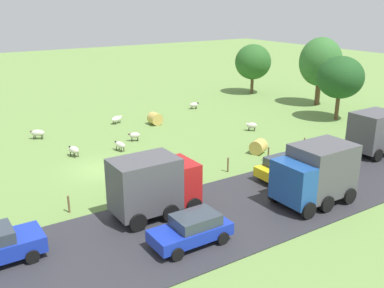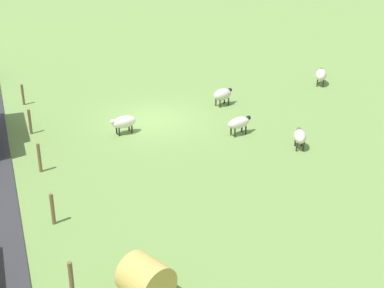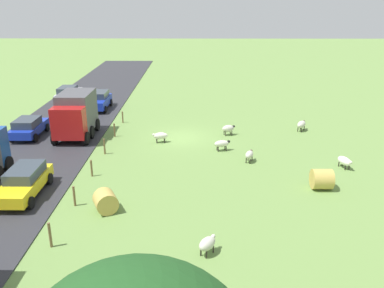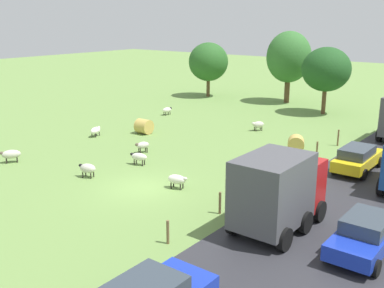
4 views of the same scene
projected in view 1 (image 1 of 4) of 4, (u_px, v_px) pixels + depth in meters
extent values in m
plane|color=#6B8E47|center=(100.00, 170.00, 30.87)|extent=(160.00, 160.00, 0.00)
cube|color=#2D2D33|center=(174.00, 230.00, 22.74)|extent=(8.00, 80.00, 0.06)
ellipsoid|color=beige|center=(252.00, 125.00, 39.86)|extent=(0.98, 1.07, 0.53)
ellipsoid|color=silver|center=(247.00, 124.00, 39.85)|extent=(0.30, 0.32, 0.20)
cylinder|color=#2D2823|center=(249.00, 130.00, 39.85)|extent=(0.07, 0.07, 0.31)
cylinder|color=#2D2823|center=(249.00, 129.00, 40.13)|extent=(0.07, 0.07, 0.31)
cylinder|color=#2D2823|center=(255.00, 130.00, 39.82)|extent=(0.07, 0.07, 0.31)
cylinder|color=#2D2823|center=(254.00, 129.00, 40.10)|extent=(0.07, 0.07, 0.31)
ellipsoid|color=silver|center=(194.00, 105.00, 47.88)|extent=(0.63, 1.05, 0.49)
ellipsoid|color=black|center=(198.00, 103.00, 48.03)|extent=(0.22, 0.28, 0.20)
cylinder|color=#2D2823|center=(196.00, 107.00, 48.21)|extent=(0.07, 0.07, 0.30)
cylinder|color=#2D2823|center=(197.00, 108.00, 47.97)|extent=(0.07, 0.07, 0.30)
cylinder|color=#2D2823|center=(191.00, 108.00, 47.99)|extent=(0.07, 0.07, 0.30)
cylinder|color=#2D2823|center=(192.00, 108.00, 47.76)|extent=(0.07, 0.07, 0.30)
ellipsoid|color=silver|center=(120.00, 145.00, 34.50)|extent=(1.15, 0.73, 0.47)
ellipsoid|color=black|center=(116.00, 142.00, 34.79)|extent=(0.30, 0.24, 0.20)
cylinder|color=#2D2823|center=(117.00, 148.00, 34.71)|extent=(0.07, 0.07, 0.36)
cylinder|color=#2D2823|center=(119.00, 148.00, 34.89)|extent=(0.07, 0.07, 0.36)
cylinder|color=#2D2823|center=(121.00, 150.00, 34.34)|extent=(0.07, 0.07, 0.36)
cylinder|color=#2D2823|center=(124.00, 149.00, 34.52)|extent=(0.07, 0.07, 0.36)
ellipsoid|color=white|center=(116.00, 119.00, 42.18)|extent=(0.88, 1.25, 0.52)
ellipsoid|color=silver|center=(120.00, 116.00, 42.55)|extent=(0.26, 0.31, 0.20)
cylinder|color=#2D2823|center=(118.00, 121.00, 42.60)|extent=(0.07, 0.07, 0.29)
cylinder|color=#2D2823|center=(120.00, 122.00, 42.44)|extent=(0.07, 0.07, 0.29)
cylinder|color=#2D2823|center=(113.00, 123.00, 42.13)|extent=(0.07, 0.07, 0.29)
cylinder|color=#2D2823|center=(115.00, 123.00, 41.96)|extent=(0.07, 0.07, 0.29)
ellipsoid|color=beige|center=(74.00, 150.00, 33.26)|extent=(1.09, 0.83, 0.55)
ellipsoid|color=black|center=(70.00, 147.00, 33.50)|extent=(0.30, 0.25, 0.20)
cylinder|color=#2D2823|center=(70.00, 154.00, 33.42)|extent=(0.07, 0.07, 0.34)
cylinder|color=#2D2823|center=(74.00, 153.00, 33.65)|extent=(0.07, 0.07, 0.34)
cylinder|color=#2D2823|center=(75.00, 156.00, 33.11)|extent=(0.07, 0.07, 0.34)
cylinder|color=#2D2823|center=(78.00, 155.00, 33.33)|extent=(0.07, 0.07, 0.34)
ellipsoid|color=beige|center=(135.00, 135.00, 36.95)|extent=(0.79, 1.02, 0.48)
ellipsoid|color=brown|center=(129.00, 134.00, 36.84)|extent=(0.27, 0.31, 0.20)
cylinder|color=#2D2823|center=(132.00, 140.00, 36.89)|extent=(0.07, 0.07, 0.35)
cylinder|color=#2D2823|center=(132.00, 139.00, 37.14)|extent=(0.07, 0.07, 0.35)
cylinder|color=#2D2823|center=(138.00, 139.00, 36.98)|extent=(0.07, 0.07, 0.35)
cylinder|color=#2D2823|center=(138.00, 138.00, 37.22)|extent=(0.07, 0.07, 0.35)
ellipsoid|color=silver|center=(124.00, 166.00, 30.05)|extent=(1.13, 0.70, 0.51)
ellipsoid|color=silver|center=(128.00, 167.00, 29.67)|extent=(0.29, 0.22, 0.20)
cylinder|color=#2D2823|center=(128.00, 172.00, 30.06)|extent=(0.07, 0.07, 0.33)
cylinder|color=#2D2823|center=(125.00, 173.00, 29.87)|extent=(0.07, 0.07, 0.33)
cylinder|color=#2D2823|center=(123.00, 169.00, 30.46)|extent=(0.07, 0.07, 0.33)
cylinder|color=#2D2823|center=(120.00, 170.00, 30.27)|extent=(0.07, 0.07, 0.33)
ellipsoid|color=beige|center=(38.00, 133.00, 37.49)|extent=(1.10, 1.27, 0.56)
ellipsoid|color=brown|center=(31.00, 131.00, 37.45)|extent=(0.29, 0.32, 0.20)
cylinder|color=#2D2823|center=(34.00, 138.00, 37.46)|extent=(0.07, 0.07, 0.34)
cylinder|color=#2D2823|center=(35.00, 137.00, 37.75)|extent=(0.07, 0.07, 0.34)
cylinder|color=#2D2823|center=(41.00, 138.00, 37.46)|extent=(0.07, 0.07, 0.34)
cylinder|color=#2D2823|center=(43.00, 137.00, 37.75)|extent=(0.07, 0.07, 0.34)
cylinder|color=tan|center=(155.00, 119.00, 41.85)|extent=(1.14, 1.17, 1.16)
cylinder|color=tan|center=(258.00, 147.00, 33.93)|extent=(1.48, 1.47, 1.12)
cylinder|color=brown|center=(337.00, 106.00, 43.46)|extent=(0.40, 0.40, 2.68)
ellipsoid|color=#1E4C1E|center=(340.00, 77.00, 42.56)|extent=(4.53, 4.53, 4.13)
cylinder|color=brown|center=(318.00, 92.00, 49.61)|extent=(0.56, 0.56, 2.84)
ellipsoid|color=#336B2D|center=(321.00, 62.00, 48.53)|extent=(4.70, 4.70, 5.38)
cylinder|color=brown|center=(252.00, 84.00, 55.79)|extent=(0.39, 0.39, 2.36)
ellipsoid|color=#285B23|center=(253.00, 62.00, 54.91)|extent=(4.50, 4.50, 4.37)
cylinder|color=brown|center=(69.00, 204.00, 24.50)|extent=(0.12, 0.12, 1.01)
cylinder|color=brown|center=(130.00, 189.00, 26.43)|extent=(0.12, 0.12, 1.08)
cylinder|color=brown|center=(182.00, 176.00, 28.36)|extent=(0.12, 0.12, 1.12)
cylinder|color=brown|center=(228.00, 165.00, 30.31)|extent=(0.12, 0.12, 1.04)
cylinder|color=brown|center=(268.00, 154.00, 32.24)|extent=(0.12, 0.12, 1.12)
cylinder|color=brown|center=(304.00, 145.00, 34.17)|extent=(0.12, 0.12, 1.19)
cube|color=#1E4C99|center=(293.00, 183.00, 24.37)|extent=(2.56, 1.20, 2.30)
cube|color=#4C4C51|center=(322.00, 169.00, 25.48)|extent=(2.56, 3.51, 2.98)
cylinder|color=black|center=(308.00, 210.00, 23.71)|extent=(0.30, 0.96, 0.96)
cylinder|color=black|center=(275.00, 194.00, 25.75)|extent=(0.30, 0.96, 0.96)
cylinder|color=black|center=(327.00, 204.00, 24.47)|extent=(0.30, 0.96, 0.96)
cylinder|color=black|center=(293.00, 188.00, 26.51)|extent=(0.30, 0.96, 0.96)
cylinder|color=black|center=(349.00, 196.00, 25.47)|extent=(0.30, 0.96, 0.96)
cylinder|color=black|center=(315.00, 181.00, 27.51)|extent=(0.30, 0.96, 0.96)
cube|color=#4C4C51|center=(374.00, 131.00, 33.19)|extent=(2.46, 3.37, 2.84)
cylinder|color=black|center=(376.00, 139.00, 35.80)|extent=(0.30, 0.96, 0.96)
cylinder|color=black|center=(365.00, 142.00, 35.05)|extent=(0.30, 0.96, 0.96)
cylinder|color=black|center=(350.00, 146.00, 34.09)|extent=(0.30, 0.96, 0.96)
cylinder|color=black|center=(378.00, 155.00, 32.13)|extent=(0.30, 0.96, 0.96)
cube|color=#B21919|center=(182.00, 180.00, 24.79)|extent=(2.35, 1.20, 2.30)
cube|color=#4C4C51|center=(145.00, 184.00, 23.47)|extent=(2.35, 3.53, 2.89)
cylinder|color=black|center=(172.00, 191.00, 26.09)|extent=(0.30, 0.96, 0.96)
cylinder|color=black|center=(194.00, 206.00, 24.22)|extent=(0.30, 0.96, 0.96)
cylinder|color=black|center=(150.00, 197.00, 25.32)|extent=(0.30, 0.96, 0.96)
cylinder|color=black|center=(170.00, 213.00, 23.45)|extent=(0.30, 0.96, 0.96)
cylinder|color=black|center=(119.00, 205.00, 24.31)|extent=(0.30, 0.96, 0.96)
cylinder|color=black|center=(138.00, 222.00, 22.44)|extent=(0.30, 0.96, 0.96)
cylinder|color=black|center=(22.00, 238.00, 21.26)|extent=(0.22, 0.64, 0.64)
cylinder|color=black|center=(32.00, 257.00, 19.73)|extent=(0.22, 0.64, 0.64)
cube|color=#1933B2|center=(190.00, 232.00, 21.20)|extent=(1.78, 3.99, 0.61)
cube|color=#333D47|center=(196.00, 220.00, 21.17)|extent=(1.57, 2.20, 0.56)
cylinder|color=black|center=(177.00, 254.00, 19.91)|extent=(0.22, 0.64, 0.64)
cylinder|color=black|center=(158.00, 237.00, 21.33)|extent=(0.22, 0.64, 0.64)
cylinder|color=black|center=(223.00, 238.00, 21.26)|extent=(0.22, 0.64, 0.64)
cylinder|color=black|center=(202.00, 223.00, 22.67)|extent=(0.22, 0.64, 0.64)
cube|color=yellow|center=(287.00, 168.00, 29.24)|extent=(1.72, 4.51, 0.63)
cube|color=#333D47|center=(284.00, 161.00, 28.88)|extent=(1.51, 2.48, 0.56)
cylinder|color=black|center=(293.00, 164.00, 30.79)|extent=(0.22, 0.64, 0.64)
cylinder|color=black|center=(312.00, 172.00, 29.42)|extent=(0.22, 0.64, 0.64)
cylinder|color=black|center=(262.00, 173.00, 29.27)|extent=(0.22, 0.64, 0.64)
cylinder|color=black|center=(280.00, 181.00, 27.90)|extent=(0.22, 0.64, 0.64)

